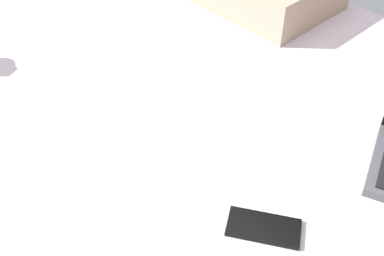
# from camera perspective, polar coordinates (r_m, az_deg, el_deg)

# --- Properties ---
(bed_mattress) EXTENTS (1.80, 1.40, 0.18)m
(bed_mattress) POSITION_cam_1_polar(r_m,az_deg,el_deg) (1.26, 1.98, 1.55)
(bed_mattress) COLOR silver
(bed_mattress) RESTS_ON ground
(cell_phone) EXTENTS (0.15, 0.13, 0.01)m
(cell_phone) POSITION_cam_1_polar(r_m,az_deg,el_deg) (0.90, 8.93, -12.17)
(cell_phone) COLOR black
(cell_phone) RESTS_ON bed_mattress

